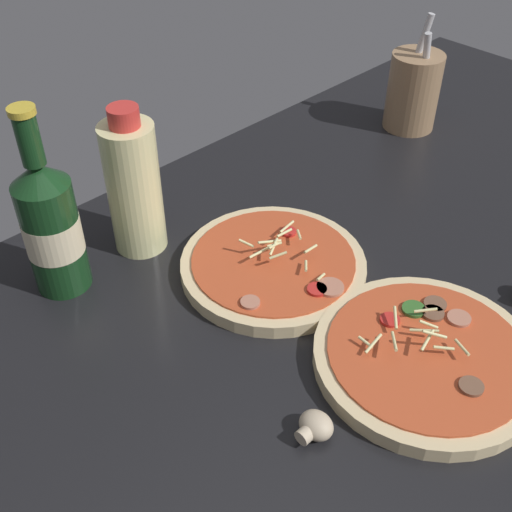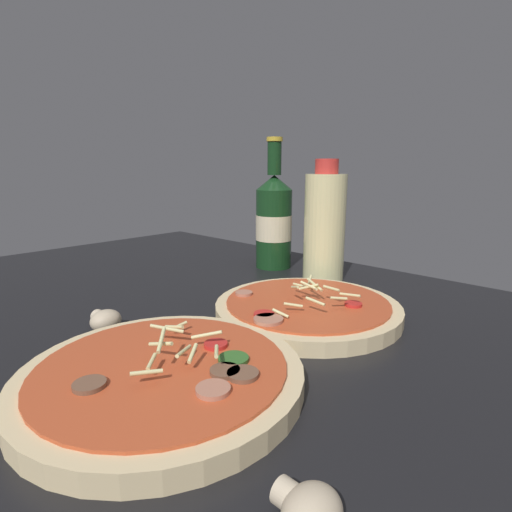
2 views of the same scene
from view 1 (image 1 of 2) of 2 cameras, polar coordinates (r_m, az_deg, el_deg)
The scene contains 7 objects.
counter_slab at distance 86.05cm, azimuth 11.62°, elevation -3.80°, with size 160.00×90.00×2.50cm.
pizza_near at distance 76.80cm, azimuth 14.88°, elevation -8.67°, with size 25.90×25.90×5.47cm.
pizza_far at distance 85.86cm, azimuth 1.57°, elevation -0.83°, with size 24.83×24.83×4.83cm.
beer_bottle at distance 82.79cm, azimuth -17.77°, elevation 2.61°, with size 7.16×7.16×25.31cm.
oil_bottle at distance 86.93cm, azimuth -10.82°, elevation 6.11°, with size 7.25×7.25×21.15cm.
mushroom_right at distance 68.44cm, azimuth 5.25°, elevation -14.85°, with size 4.02×3.83×2.68cm.
utensil_crock at distance 120.20cm, azimuth 13.81°, elevation 14.10°, with size 9.14×9.14×20.16cm.
Camera 1 is at (-54.86, -31.65, 59.51)cm, focal length 45.00 mm.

